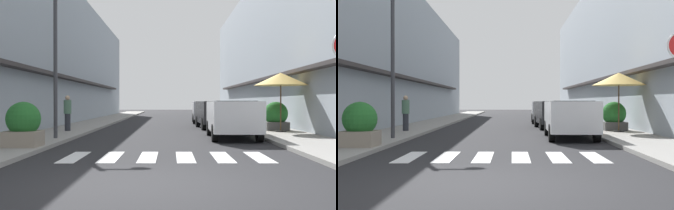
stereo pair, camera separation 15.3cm
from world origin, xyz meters
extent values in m
plane|color=#232326|center=(0.00, 19.04, 0.00)|extent=(104.70, 104.70, 0.00)
cube|color=gray|center=(-4.79, 19.04, 0.06)|extent=(2.46, 66.63, 0.12)
cube|color=gray|center=(4.79, 19.04, 0.06)|extent=(2.46, 66.63, 0.12)
cube|color=#939EA8|center=(-8.52, 20.42, 4.41)|extent=(5.00, 44.83, 8.82)
cube|color=#332D2D|center=(-5.77, 20.42, 2.80)|extent=(0.50, 31.38, 0.16)
cube|color=#939EA8|center=(8.52, 20.42, 5.04)|extent=(5.00, 44.83, 10.08)
cube|color=#332D2D|center=(5.77, 20.42, 2.80)|extent=(0.50, 31.38, 0.16)
cube|color=silver|center=(-2.38, 3.58, 0.01)|extent=(0.45, 2.20, 0.01)
cube|color=silver|center=(-1.43, 3.58, 0.01)|extent=(0.45, 2.20, 0.01)
cube|color=silver|center=(-0.48, 3.58, 0.01)|extent=(0.45, 2.20, 0.01)
cube|color=silver|center=(0.47, 3.58, 0.01)|extent=(0.45, 2.20, 0.01)
cube|color=silver|center=(1.42, 3.58, 0.01)|extent=(0.45, 2.20, 0.01)
cube|color=silver|center=(2.38, 3.58, 0.01)|extent=(0.45, 2.20, 0.01)
cube|color=silver|center=(2.51, 9.16, 0.89)|extent=(1.87, 4.45, 1.13)
cube|color=black|center=(2.51, 8.94, 1.19)|extent=(1.54, 2.51, 0.56)
cylinder|color=black|center=(1.76, 10.63, 0.32)|extent=(0.24, 0.65, 0.64)
cylinder|color=black|center=(3.34, 10.59, 0.32)|extent=(0.24, 0.65, 0.64)
cylinder|color=black|center=(1.67, 7.73, 0.32)|extent=(0.24, 0.65, 0.64)
cylinder|color=black|center=(3.26, 7.68, 0.32)|extent=(0.24, 0.65, 0.64)
cube|color=black|center=(2.51, 15.33, 0.89)|extent=(1.94, 4.24, 1.13)
cube|color=black|center=(2.51, 15.13, 1.19)|extent=(1.58, 2.39, 0.56)
cylinder|color=black|center=(1.65, 16.67, 0.32)|extent=(0.25, 0.65, 0.64)
cylinder|color=black|center=(3.24, 16.74, 0.32)|extent=(0.25, 0.65, 0.64)
cylinder|color=black|center=(1.78, 13.93, 0.32)|extent=(0.25, 0.65, 0.64)
cylinder|color=black|center=(3.37, 14.00, 0.32)|extent=(0.25, 0.65, 0.64)
cube|color=silver|center=(2.51, 21.38, 0.89)|extent=(1.89, 4.35, 1.13)
cube|color=black|center=(2.51, 21.16, 1.19)|extent=(1.55, 2.45, 0.56)
cylinder|color=black|center=(1.76, 22.82, 0.32)|extent=(0.24, 0.65, 0.64)
cylinder|color=black|center=(3.35, 22.77, 0.32)|extent=(0.24, 0.65, 0.64)
cylinder|color=black|center=(1.67, 19.99, 0.32)|extent=(0.24, 0.65, 0.64)
cylinder|color=black|center=(3.26, 19.93, 0.32)|extent=(0.24, 0.65, 0.64)
cylinder|color=#38383D|center=(-4.06, 7.94, 2.80)|extent=(0.14, 0.14, 5.37)
cylinder|color=#262626|center=(4.92, 11.16, 0.15)|extent=(0.48, 0.48, 0.06)
cylinder|color=#4C3823|center=(4.92, 11.16, 1.27)|extent=(0.06, 0.06, 2.31)
cone|color=#D8B259|center=(4.92, 11.16, 2.43)|extent=(2.33, 2.33, 0.55)
cube|color=gray|center=(-4.22, 5.08, 0.35)|extent=(0.98, 0.98, 0.46)
sphere|color=#236628|center=(-4.22, 5.08, 0.93)|extent=(1.01, 1.01, 1.01)
cube|color=#4C4C4C|center=(4.98, 12.23, 0.31)|extent=(1.04, 1.04, 0.39)
sphere|color=#236628|center=(4.98, 12.23, 0.89)|extent=(1.10, 1.10, 1.10)
cube|color=#4C4C4C|center=(4.88, 19.25, 0.35)|extent=(0.84, 0.84, 0.46)
sphere|color=#195623|center=(4.88, 19.25, 0.90)|extent=(0.89, 0.89, 0.89)
cylinder|color=#282B33|center=(-4.56, 11.74, 0.51)|extent=(0.26, 0.26, 0.78)
cylinder|color=#4C7259|center=(-4.56, 11.74, 1.21)|extent=(0.34, 0.34, 0.62)
sphere|color=tan|center=(-4.56, 11.74, 1.62)|extent=(0.21, 0.21, 0.21)
camera|label=1|loc=(0.10, -7.16, 1.42)|focal=44.76mm
camera|label=2|loc=(0.25, -7.15, 1.42)|focal=44.76mm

